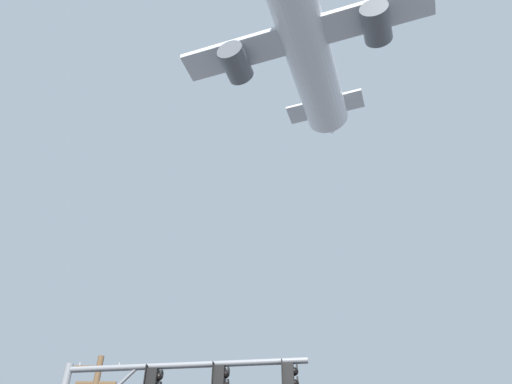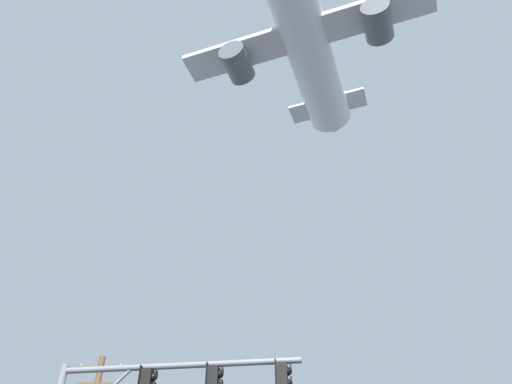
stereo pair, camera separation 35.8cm
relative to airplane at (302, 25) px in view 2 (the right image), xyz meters
The scene contains 1 object.
airplane is the anchor object (origin of this frame).
Camera 2 is at (0.15, -6.14, 1.66)m, focal length 33.87 mm.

